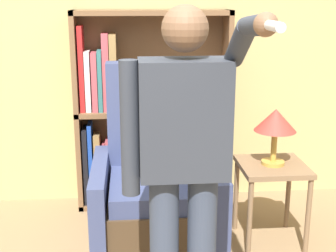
{
  "coord_description": "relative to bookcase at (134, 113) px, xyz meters",
  "views": [
    {
      "loc": [
        -0.07,
        -1.94,
        1.75
      ],
      "look_at": [
        0.15,
        0.61,
        1.04
      ],
      "focal_mm": 50.0,
      "sensor_mm": 36.0,
      "label": 1
    }
  ],
  "objects": [
    {
      "name": "person_standing",
      "position": [
        0.22,
        -1.67,
        0.18
      ],
      "size": [
        0.58,
        0.78,
        1.72
      ],
      "color": "#384256",
      "rests_on": "ground_plane"
    },
    {
      "name": "armchair",
      "position": [
        0.13,
        -0.79,
        -0.4
      ],
      "size": [
        0.86,
        0.84,
        1.3
      ],
      "color": "#4C3823",
      "rests_on": "ground_plane"
    },
    {
      "name": "table_lamp",
      "position": [
        0.96,
        -0.77,
        0.1
      ],
      "size": [
        0.29,
        0.29,
        0.4
      ],
      "color": "gold",
      "rests_on": "side_table"
    },
    {
      "name": "side_table",
      "position": [
        0.96,
        -0.77,
        -0.3
      ],
      "size": [
        0.47,
        0.47,
        0.6
      ],
      "color": "#846647",
      "rests_on": "ground_plane"
    },
    {
      "name": "wall_back",
      "position": [
        0.02,
        0.16,
        0.6
      ],
      "size": [
        8.0,
        0.06,
        2.8
      ],
      "color": "tan",
      "rests_on": "ground_plane"
    },
    {
      "name": "bookcase",
      "position": [
        0.0,
        0.0,
        0.0
      ],
      "size": [
        1.27,
        0.28,
        1.65
      ],
      "color": "brown",
      "rests_on": "ground_plane"
    }
  ]
}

